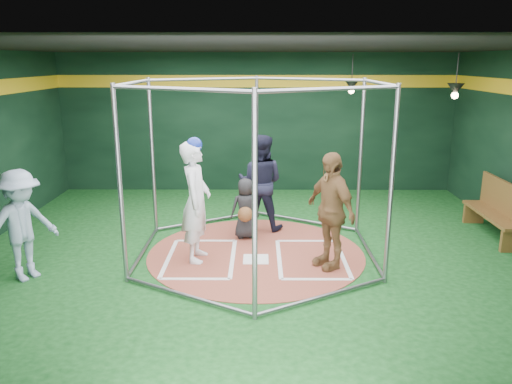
{
  "coord_description": "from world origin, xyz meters",
  "views": [
    {
      "loc": [
        0.06,
        -8.24,
        3.31
      ],
      "look_at": [
        0.0,
        0.1,
        1.1
      ],
      "focal_mm": 35.0,
      "sensor_mm": 36.0,
      "label": 1
    }
  ],
  "objects_px": {
    "batter_figure": "(196,201)",
    "visitor_leopard": "(330,211)",
    "umpire": "(260,182)",
    "dugout_bench": "(498,209)"
  },
  "relations": [
    {
      "from": "batter_figure",
      "to": "visitor_leopard",
      "type": "height_order",
      "value": "batter_figure"
    },
    {
      "from": "visitor_leopard",
      "to": "umpire",
      "type": "xyz_separation_m",
      "value": [
        -1.12,
        1.91,
        -0.0
      ]
    },
    {
      "from": "batter_figure",
      "to": "umpire",
      "type": "relative_size",
      "value": 1.1
    },
    {
      "from": "umpire",
      "to": "dugout_bench",
      "type": "relative_size",
      "value": 1.02
    },
    {
      "from": "batter_figure",
      "to": "umpire",
      "type": "xyz_separation_m",
      "value": [
        1.08,
        1.63,
        -0.08
      ]
    },
    {
      "from": "batter_figure",
      "to": "visitor_leopard",
      "type": "relative_size",
      "value": 1.1
    },
    {
      "from": "batter_figure",
      "to": "umpire",
      "type": "bearing_deg",
      "value": 56.48
    },
    {
      "from": "umpire",
      "to": "dugout_bench",
      "type": "height_order",
      "value": "umpire"
    },
    {
      "from": "umpire",
      "to": "dugout_bench",
      "type": "bearing_deg",
      "value": -172.85
    },
    {
      "from": "umpire",
      "to": "dugout_bench",
      "type": "xyz_separation_m",
      "value": [
        4.55,
        -0.42,
        -0.41
      ]
    }
  ]
}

